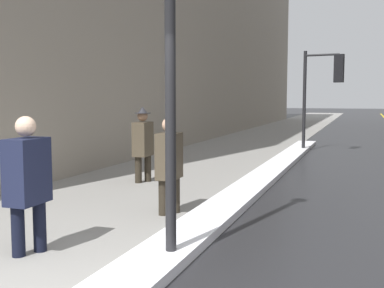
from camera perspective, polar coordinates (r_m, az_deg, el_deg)
sidewalk_slab at (r=19.06m, az=6.66°, el=0.04°), size 4.00×80.00×0.01m
snow_bank_curb at (r=10.90m, az=8.47°, el=-3.81°), size 0.66×17.35×0.12m
traffic_light_near at (r=16.43m, az=15.65°, el=7.40°), size 1.31×0.33×3.35m
pedestrian_trailing at (r=5.83m, az=-18.93°, el=-3.91°), size 0.32×0.53×1.61m
pedestrian_in_glasses at (r=7.44m, az=-2.72°, el=-2.04°), size 0.30×0.50×1.51m
pedestrian_nearside at (r=10.29m, az=-5.82°, el=0.29°), size 0.35×0.71×1.63m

